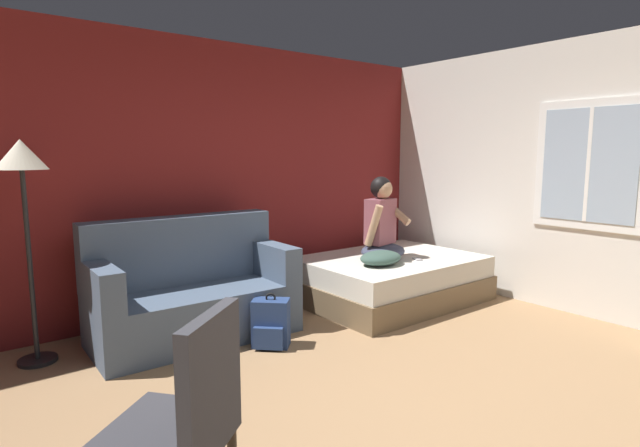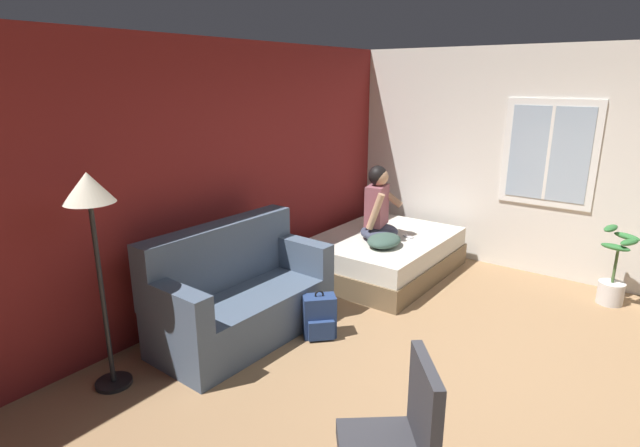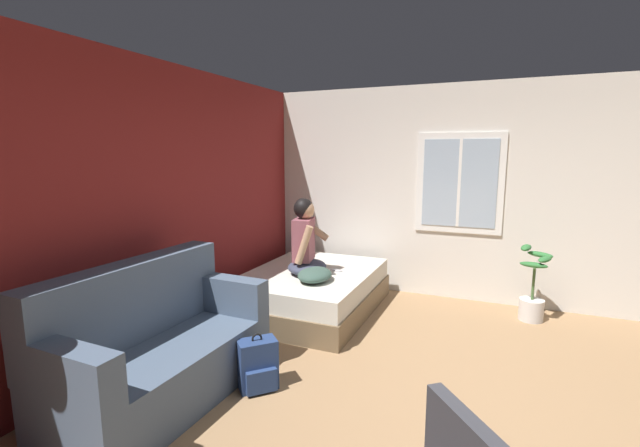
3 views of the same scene
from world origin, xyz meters
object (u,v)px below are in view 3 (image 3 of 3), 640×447
Objects in this scene: bed at (312,291)px; throw_pillow at (315,275)px; person_seated at (305,243)px; couch at (156,349)px; cell_phone at (336,270)px; backpack at (258,365)px; potted_plant at (533,294)px.

throw_pillow is at bearing -150.84° from bed.
couch is at bearing 171.55° from person_seated.
bed is at bearing -37.99° from cell_phone.
bed is 1.78m from backpack.
couch is 3.92m from potted_plant.
person_seated is 1.82× the size of throw_pillow.
bed is 13.19× the size of cell_phone.
couch is 0.78m from backpack.
throw_pillow is 0.49m from cell_phone.
cell_phone is (0.48, -0.07, -0.07)m from throw_pillow.
potted_plant is at bearing -43.86° from couch.
bed is 0.39m from cell_phone.
person_seated is at bearing 11.82° from backpack.
couch reaches higher than bed.
couch reaches higher than potted_plant.
backpack is 1.45m from throw_pillow.
throw_pillow is 2.44m from potted_plant.
couch is 2.35m from cell_phone.
bed is 0.51m from throw_pillow.
cell_phone is at bearing -14.44° from couch.
potted_plant is at bearing -40.61° from backpack.
couch is at bearing 171.55° from bed.
potted_plant reaches higher than bed.
throw_pillow is 0.56× the size of potted_plant.
bed is 4.15× the size of backpack.
bed is at bearing 29.16° from throw_pillow.
person_seated reaches higher than cell_phone.
person_seated is 0.52m from cell_phone.
backpack is 0.54× the size of potted_plant.
throw_pillow reaches higher than backpack.
couch is at bearing 122.29° from backpack.
potted_plant is at bearing 131.27° from cell_phone.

